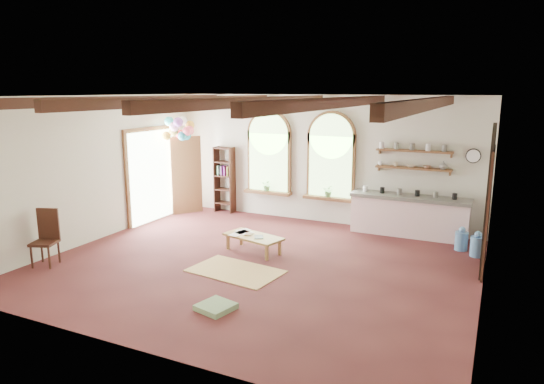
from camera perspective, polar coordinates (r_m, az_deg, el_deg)
The scene contains 27 objects.
floor at distance 9.51m, azimuth -1.72°, elevation -8.47°, with size 8.00×8.00×0.00m, color #5A2525.
ceiling_beams at distance 8.92m, azimuth -1.85°, elevation 10.56°, with size 6.20×6.80×0.18m, color #371B11, non-canonical shape.
window_left at distance 12.72m, azimuth -0.37°, elevation 4.33°, with size 1.30×0.28×2.20m.
window_right at distance 12.08m, azimuth 6.93°, elevation 3.84°, with size 1.30×0.28×2.20m.
left_doorway at distance 12.79m, azimuth -13.96°, elevation 1.84°, with size 0.10×1.90×2.50m, color brown.
right_doorway at distance 9.69m, azimuth 23.95°, elevation -2.32°, with size 0.10×1.30×2.40m, color black.
kitchen_counter at distance 11.62m, azimuth 15.82°, elevation -2.66°, with size 2.68×0.62×0.94m.
wall_shelf_lower at distance 11.58m, azimuth 16.27°, elevation 2.70°, with size 1.70×0.24×0.04m, color brown.
wall_shelf_upper at distance 11.53m, azimuth 16.39°, elevation 4.66°, with size 1.70×0.24×0.04m, color brown.
wall_clock at distance 11.48m, azimuth 22.60°, elevation 3.94°, with size 0.32×0.32×0.04m, color black.
bookshelf at distance 13.35m, azimuth -5.61°, elevation 1.46°, with size 0.53×0.32×1.80m.
coffee_table at distance 10.09m, azimuth -2.21°, elevation -5.37°, with size 1.35×0.87×0.36m.
side_chair at distance 10.32m, azimuth -25.07°, elevation -6.13°, with size 0.55×0.55×1.09m.
floor_mat at distance 9.16m, azimuth -4.33°, elevation -9.25°, with size 1.68×1.03×0.02m, color tan.
floor_cushion at distance 7.70m, azimuth -6.63°, elevation -13.27°, with size 0.50×0.50×0.09m, color gray.
water_jug_a at distance 10.98m, azimuth 21.39°, elevation -5.28°, with size 0.26×0.26×0.51m.
water_jug_b at distance 10.69m, azimuth 22.99°, elevation -5.82°, with size 0.27×0.27×0.53m.
balloon_cluster at distance 12.71m, azimuth -10.87°, elevation 7.29°, with size 0.78×0.84×1.15m.
table_book at distance 10.17m, azimuth -3.16°, elevation -4.94°, with size 0.15×0.22×0.02m, color olive.
tablet at distance 9.96m, azimuth -1.56°, elevation -5.30°, with size 0.18×0.26×0.01m, color black.
potted_plant_left at distance 12.75m, azimuth -0.58°, elevation 0.79°, with size 0.27×0.23×0.30m, color #598C4C.
potted_plant_right at distance 12.12m, azimuth 6.67°, elevation 0.12°, with size 0.27×0.23×0.30m, color #598C4C.
shelf_cup_a at distance 11.71m, azimuth 12.67°, elevation 3.32°, with size 0.12×0.10×0.10m, color white.
shelf_cup_b at distance 11.64m, azimuth 14.35°, elevation 3.18°, with size 0.10×0.10×0.09m, color beige.
shelf_bowl_a at distance 11.58m, azimuth 16.04°, elevation 2.94°, with size 0.22×0.22×0.05m, color beige.
shelf_bowl_b at distance 11.53m, azimuth 17.75°, elevation 2.82°, with size 0.20×0.20×0.06m, color #8C664C.
shelf_vase at distance 11.49m, azimuth 19.50°, elevation 3.00°, with size 0.18×0.18×0.19m, color slate.
Camera 1 is at (4.06, -7.93, 3.31)m, focal length 32.00 mm.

